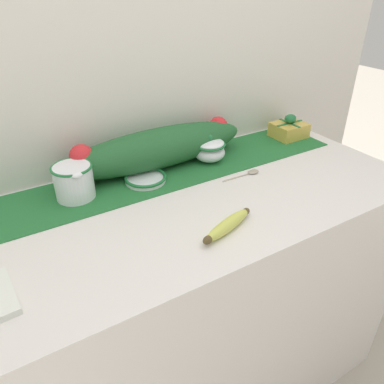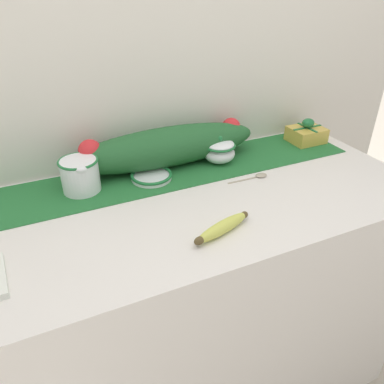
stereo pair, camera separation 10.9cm
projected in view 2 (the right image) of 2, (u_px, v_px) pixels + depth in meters
name	position (u px, v px, depth m)	size (l,w,h in m)	color
ground_plane	(195.00, 379.00, 1.64)	(12.00, 12.00, 0.00)	#B2A899
countertop	(196.00, 304.00, 1.40)	(1.46, 0.66, 0.93)	silver
back_wall	(154.00, 85.00, 1.30)	(2.26, 0.04, 2.40)	silver
table_runner	(173.00, 171.00, 1.31)	(1.35, 0.25, 0.00)	#236B33
cream_pitcher	(80.00, 174.00, 1.17)	(0.12, 0.14, 0.11)	white
sugar_bowl	(219.00, 151.00, 1.35)	(0.12, 0.12, 0.10)	white
small_dish	(151.00, 176.00, 1.26)	(0.14, 0.14, 0.02)	white
banana	(222.00, 227.00, 1.00)	(0.20, 0.09, 0.04)	#CCD156
spoon	(259.00, 176.00, 1.28)	(0.15, 0.03, 0.01)	#A89E89
gift_box	(306.00, 134.00, 1.52)	(0.14, 0.12, 0.10)	gold
poinsettia_garland	(166.00, 146.00, 1.32)	(0.69, 0.15, 0.14)	#235B2D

